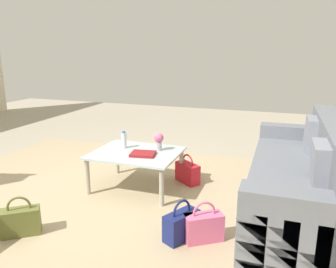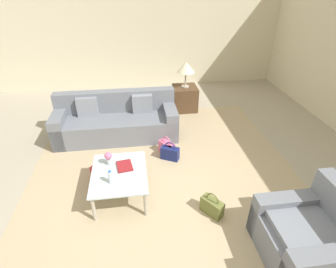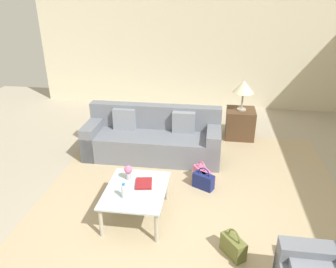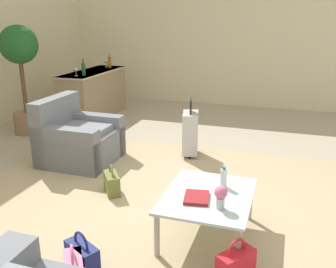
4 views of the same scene
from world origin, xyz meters
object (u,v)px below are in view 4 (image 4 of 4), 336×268
(wine_glass_left_of_centre, at_px, (106,62))
(wine_bottle_amber, at_px, (110,62))
(water_bottle, at_px, (224,178))
(handbag_olive, at_px, (112,183))
(flower_vase, at_px, (221,195))
(handbag_navy, at_px, (82,257))
(potted_ficus, at_px, (21,64))
(bar_console, at_px, (94,94))
(coffee_table_book, at_px, (197,198))
(wine_glass_leftmost, at_px, (76,70))
(handbag_red, at_px, (236,264))
(coffee_table, at_px, (208,200))
(suitcase_silver, at_px, (190,132))
(armchair, at_px, (76,140))
(wine_bottle_green, at_px, (83,69))

(wine_glass_left_of_centre, relative_size, wine_bottle_amber, 0.51)
(water_bottle, distance_m, handbag_olive, 1.44)
(water_bottle, height_order, wine_glass_left_of_centre, wine_glass_left_of_centre)
(flower_vase, distance_m, wine_glass_left_of_centre, 5.44)
(wine_bottle_amber, bearing_deg, handbag_navy, -156.23)
(handbag_olive, height_order, potted_ficus, potted_ficus)
(water_bottle, xyz_separation_m, wine_glass_left_of_centre, (3.91, 3.20, 0.51))
(bar_console, bearing_deg, handbag_navy, -152.42)
(coffee_table_book, distance_m, wine_glass_left_of_centre, 5.23)
(bar_console, relative_size, wine_glass_left_of_centre, 11.62)
(wine_bottle_amber, relative_size, handbag_navy, 0.84)
(flower_vase, xyz_separation_m, bar_console, (3.72, 3.25, -0.08))
(bar_console, distance_m, wine_glass_leftmost, 0.83)
(bar_console, bearing_deg, handbag_red, -139.39)
(handbag_navy, bearing_deg, wine_glass_leftmost, 31.17)
(coffee_table, xyz_separation_m, water_bottle, (0.20, -0.10, 0.15))
(water_bottle, height_order, flower_vase, flower_vase)
(coffee_table_book, distance_m, wine_bottle_amber, 5.09)
(coffee_table_book, xyz_separation_m, bar_console, (3.62, 3.02, 0.03))
(wine_glass_left_of_centre, bearing_deg, handbag_navy, -155.41)
(wine_glass_leftmost, bearing_deg, suitcase_silver, -110.39)
(coffee_table, xyz_separation_m, handbag_olive, (0.53, 1.25, -0.25))
(wine_glass_left_of_centre, height_order, handbag_olive, wine_glass_left_of_centre)
(water_bottle, bearing_deg, handbag_olive, 76.34)
(handbag_olive, relative_size, potted_ficus, 0.20)
(armchair, height_order, coffee_table_book, armchair)
(armchair, height_order, handbag_navy, armchair)
(bar_console, height_order, handbag_navy, bar_console)
(handbag_olive, bearing_deg, water_bottle, -103.66)
(bar_console, bearing_deg, wine_glass_leftmost, -178.52)
(handbag_navy, bearing_deg, armchair, 32.16)
(armchair, xyz_separation_m, water_bottle, (-1.10, -2.27, 0.23))
(wine_glass_leftmost, relative_size, wine_bottle_amber, 0.51)
(coffee_table_book, bearing_deg, coffee_table, -43.12)
(water_bottle, height_order, bar_console, bar_console)
(handbag_olive, bearing_deg, potted_ficus, 55.71)
(flower_vase, bearing_deg, armchair, 56.81)
(bar_console, relative_size, wine_glass_leftmost, 11.62)
(armchair, xyz_separation_m, suitcase_silver, (0.70, -1.47, 0.06))
(flower_vase, bearing_deg, wine_glass_leftmost, 46.15)
(flower_vase, height_order, suitcase_silver, suitcase_silver)
(handbag_olive, bearing_deg, flower_vase, -118.15)
(armchair, bearing_deg, water_bottle, -115.81)
(armchair, relative_size, coffee_table_book, 3.60)
(coffee_table_book, height_order, bar_console, bar_console)
(water_bottle, bearing_deg, flower_vase, -173.21)
(flower_vase, height_order, bar_console, bar_console)
(coffee_table_book, distance_m, handbag_navy, 1.08)
(wine_bottle_green, xyz_separation_m, handbag_red, (-3.49, -3.32, -0.91))
(armchair, height_order, bar_console, bar_console)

